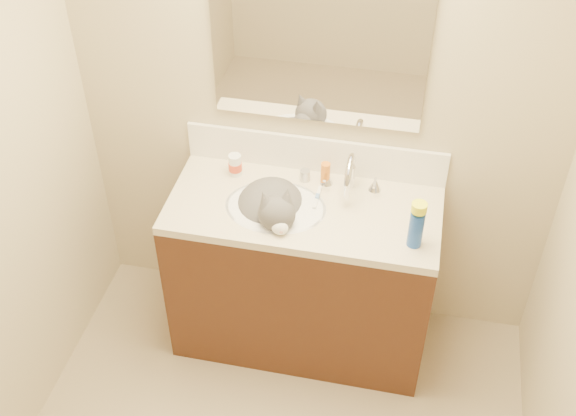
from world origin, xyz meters
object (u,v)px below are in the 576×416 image
at_px(faucet, 350,177).
at_px(silver_jar, 305,175).
at_px(pill_bottle, 235,165).
at_px(basin, 276,219).
at_px(spray_can, 416,229).
at_px(cat, 272,209).
at_px(vanity_cabinet, 302,277).
at_px(amber_bottle, 325,173).

bearing_deg(faucet, silver_jar, 168.04).
distance_m(pill_bottle, silver_jar, 0.32).
bearing_deg(basin, spray_can, -10.51).
bearing_deg(cat, vanity_cabinet, -15.13).
relative_size(cat, amber_bottle, 4.32).
bearing_deg(spray_can, amber_bottle, 142.78).
height_order(faucet, cat, faucet).
relative_size(basin, faucet, 1.61).
height_order(basin, faucet, faucet).
height_order(cat, amber_bottle, cat).
height_order(vanity_cabinet, pill_bottle, pill_bottle).
relative_size(silver_jar, spray_can, 0.32).
relative_size(basin, cat, 0.97).
bearing_deg(pill_bottle, spray_can, -19.66).
bearing_deg(cat, spray_can, -34.85).
bearing_deg(pill_bottle, faucet, -2.18).
relative_size(cat, spray_can, 2.79).
height_order(silver_jar, amber_bottle, amber_bottle).
height_order(vanity_cabinet, amber_bottle, amber_bottle).
bearing_deg(pill_bottle, amber_bottle, 3.23).
bearing_deg(amber_bottle, faucet, -20.53).
bearing_deg(faucet, basin, -150.88).
distance_m(basin, pill_bottle, 0.32).
bearing_deg(amber_bottle, spray_can, -37.22).
xyz_separation_m(vanity_cabinet, pill_bottle, (-0.35, 0.16, 0.50)).
distance_m(silver_jar, spray_can, 0.62).
bearing_deg(amber_bottle, cat, -135.00).
relative_size(pill_bottle, amber_bottle, 0.99).
bearing_deg(amber_bottle, basin, -131.03).
relative_size(basin, pill_bottle, 4.23).
height_order(amber_bottle, spray_can, spray_can).
xyz_separation_m(basin, cat, (-0.02, 0.01, 0.05)).
bearing_deg(silver_jar, pill_bottle, -175.70).
height_order(vanity_cabinet, basin, basin).
height_order(vanity_cabinet, cat, cat).
xyz_separation_m(silver_jar, amber_bottle, (0.09, -0.00, 0.03)).
bearing_deg(basin, amber_bottle, 48.97).
bearing_deg(silver_jar, vanity_cabinet, -80.67).
bearing_deg(spray_can, cat, 169.03).
distance_m(basin, silver_jar, 0.25).
distance_m(basin, cat, 0.05).
xyz_separation_m(pill_bottle, silver_jar, (0.32, 0.02, -0.03)).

